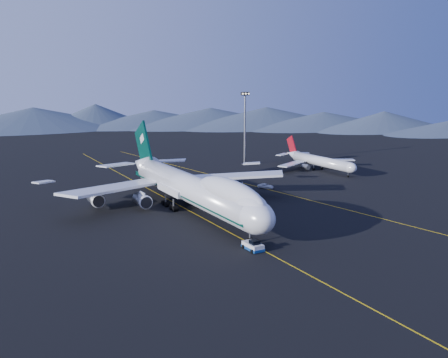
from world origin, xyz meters
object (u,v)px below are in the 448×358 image
boeing_747 (191,188)px  pushback_tug (253,246)px  second_jet (319,161)px  service_van (266,186)px  floodlight_mast (245,128)px

boeing_747 → pushback_tug: size_ratio=15.70×
second_jet → service_van: bearing=-137.1°
second_jet → floodlight_mast: 29.60m
pushback_tug → floodlight_mast: bearing=59.0°
second_jet → service_van: (-32.62, -16.57, -2.55)m
pushback_tug → floodlight_mast: floodlight_mast is taller
boeing_747 → second_jet: (62.62, 30.53, -2.61)m
boeing_747 → pushback_tug: 30.44m
second_jet → boeing_747: bearing=-138.0°
floodlight_mast → service_van: bearing=-112.5°
second_jet → floodlight_mast: floodlight_mast is taller
pushback_tug → second_jet: second_jet is taller
boeing_747 → pushback_tug: bearing=-92.8°
service_van → second_jet: bearing=-2.0°
pushback_tug → second_jet: (64.06, 60.49, 2.58)m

